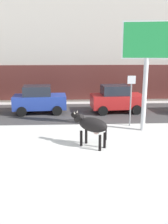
% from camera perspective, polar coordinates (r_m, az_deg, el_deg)
% --- Properties ---
extents(ground_plane, '(120.00, 120.00, 0.00)m').
position_cam_1_polar(ground_plane, '(10.01, -0.75, -10.82)').
color(ground_plane, silver).
extents(road_strip, '(60.00, 5.60, 0.01)m').
position_cam_1_polar(road_strip, '(17.23, -1.66, -0.13)').
color(road_strip, '#423F3F').
rests_on(road_strip, ground).
extents(building_facade, '(44.00, 6.10, 13.00)m').
position_cam_1_polar(building_facade, '(23.52, -2.13, 19.53)').
color(building_facade, beige).
rests_on(building_facade, ground).
extents(cow_black, '(1.75, 1.49, 1.54)m').
position_cam_1_polar(cow_black, '(11.00, 1.73, -2.99)').
color(cow_black, black).
rests_on(cow_black, ground).
extents(billboard, '(2.52, 0.65, 5.56)m').
position_cam_1_polar(billboard, '(13.24, 14.16, 14.06)').
color(billboard, silver).
rests_on(billboard, ground).
extents(car_blue_hatchback, '(3.62, 2.13, 1.86)m').
position_cam_1_polar(car_blue_hatchback, '(17.24, -10.10, 2.81)').
color(car_blue_hatchback, '#233D9E').
rests_on(car_blue_hatchback, ground).
extents(car_red_hatchback, '(3.62, 2.13, 1.86)m').
position_cam_1_polar(car_red_hatchback, '(17.36, 7.38, 2.99)').
color(car_red_hatchback, red).
rests_on(car_red_hatchback, ground).
extents(street_sign, '(0.44, 0.08, 2.82)m').
position_cam_1_polar(street_sign, '(14.17, 10.57, 3.45)').
color(street_sign, gray).
rests_on(street_sign, ground).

